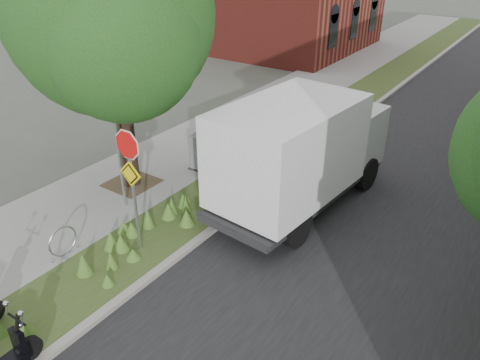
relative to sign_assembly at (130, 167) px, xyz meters
The scene contains 11 objects.
ground 2.78m from the sign_assembly, 22.62° to the right, with size 120.00×120.00×0.00m, color #4C5147.
sidewalk_near 10.10m from the sign_assembly, 106.84° to the left, with size 3.50×60.00×0.12m, color gray.
verge 9.69m from the sign_assembly, 90.61° to the left, with size 2.00×60.00×0.12m, color #30461E.
kerb_near 9.73m from the sign_assembly, 84.54° to the left, with size 0.20×60.00×0.13m, color #9E9991.
road 10.65m from the sign_assembly, 64.96° to the left, with size 7.00×60.00×0.01m, color black.
street_tree_main 4.30m from the sign_assembly, 139.63° to the left, with size 6.21×5.54×7.66m.
bare_post 2.18m from the sign_assembly, 145.95° to the left, with size 0.08×0.08×4.00m.
bike_hoop 2.54m from the sign_assembly, 137.69° to the right, with size 0.06×0.78×0.77m.
sign_assembly is the anchor object (origin of this frame).
box_truck 4.65m from the sign_assembly, 63.59° to the left, with size 2.84×6.13×2.69m.
utility_cabinet 4.75m from the sign_assembly, 108.33° to the left, with size 0.91×0.65×1.14m.
Camera 1 is at (5.83, -5.60, 6.98)m, focal length 35.00 mm.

